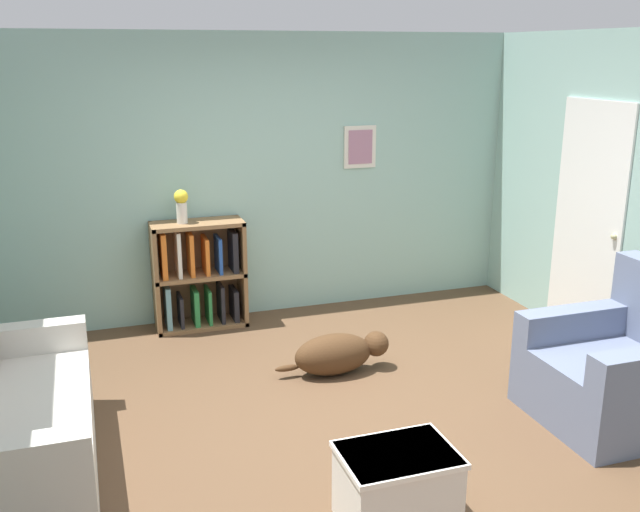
{
  "coord_description": "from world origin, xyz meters",
  "views": [
    {
      "loc": [
        -1.52,
        -4.13,
        2.43
      ],
      "look_at": [
        0.0,
        0.4,
        1.05
      ],
      "focal_mm": 40.0,
      "sensor_mm": 36.0,
      "label": 1
    }
  ],
  "objects": [
    {
      "name": "coffee_table",
      "position": [
        -0.1,
        -1.16,
        0.23
      ],
      "size": [
        0.6,
        0.45,
        0.42
      ],
      "color": "silver",
      "rests_on": "ground_plane"
    },
    {
      "name": "vase",
      "position": [
        -0.73,
        2.01,
        1.15
      ],
      "size": [
        0.12,
        0.12,
        0.3
      ],
      "color": "silver",
      "rests_on": "bookshelf"
    },
    {
      "name": "couch",
      "position": [
        -2.06,
        -0.06,
        0.33
      ],
      "size": [
        0.81,
        1.74,
        0.9
      ],
      "color": "beige",
      "rests_on": "ground_plane"
    },
    {
      "name": "bookshelf",
      "position": [
        -0.61,
        2.03,
        0.48
      ],
      "size": [
        0.81,
        0.34,
        0.98
      ],
      "color": "olive",
      "rests_on": "ground_plane"
    },
    {
      "name": "wall_back",
      "position": [
        0.0,
        2.25,
        1.3
      ],
      "size": [
        5.6,
        0.13,
        2.6
      ],
      "color": "#93BCB2",
      "rests_on": "ground_plane"
    },
    {
      "name": "recliner_chair",
      "position": [
        1.83,
        -0.6,
        0.35
      ],
      "size": [
        1.0,
        0.95,
        1.03
      ],
      "color": "slate",
      "rests_on": "ground_plane"
    },
    {
      "name": "ground_plane",
      "position": [
        0.0,
        0.0,
        0.0
      ],
      "size": [
        14.0,
        14.0,
        0.0
      ],
      "primitive_type": "plane",
      "color": "brown"
    },
    {
      "name": "dog",
      "position": [
        0.24,
        0.67,
        0.17
      ],
      "size": [
        0.92,
        0.29,
        0.33
      ],
      "color": "#472D19",
      "rests_on": "ground_plane"
    }
  ]
}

